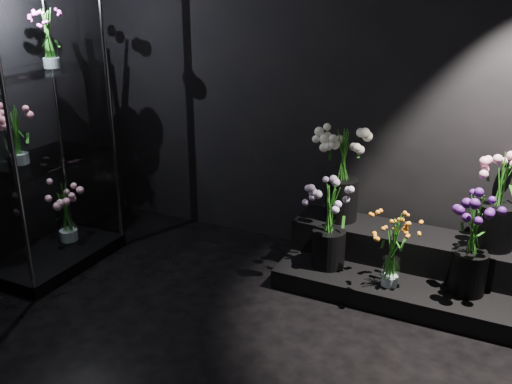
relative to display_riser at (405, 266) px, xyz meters
The scene contains 12 objects.
floor 1.89m from the display_riser, 118.58° to the right, with size 4.00×4.00×0.00m, color black.
wall_back 1.57m from the display_riser, 159.06° to the left, with size 4.00×4.00×0.00m, color black.
display_riser is the anchor object (origin of this frame).
display_case 2.88m from the display_riser, 161.56° to the right, with size 0.60×1.01×2.21m.
bouquet_orange_bells 0.39m from the display_riser, 98.22° to the right, with size 0.25×0.25×0.51m.
bouquet_lilac 0.66m from the display_riser, 158.00° to the right, with size 0.47×0.47×0.63m.
bouquet_purple 0.59m from the display_riser, 19.99° to the right, with size 0.38×0.38×0.68m.
bouquet_cream_roses 0.85m from the display_riser, 167.73° to the left, with size 0.46×0.46×0.70m.
bouquet_pink_roses 0.82m from the display_riser, 11.98° to the left, with size 0.36×0.36×0.67m.
bouquet_case_pink 2.97m from the display_riser, 159.16° to the right, with size 0.31×0.31×0.42m.
bouquet_case_magenta 3.06m from the display_riser, 164.90° to the right, with size 0.26×0.26×0.42m.
bouquet_case_base_pink 2.70m from the display_riser, 165.93° to the right, with size 0.32×0.32×0.50m.
Camera 1 is at (1.55, -2.16, 2.14)m, focal length 40.00 mm.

